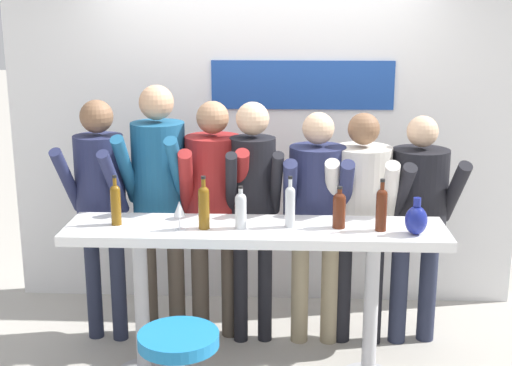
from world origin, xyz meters
The scene contains 17 objects.
back_wall centered at (0.00, 1.30, 1.26)m, with size 3.89×0.12×2.51m.
tasting_table centered at (0.00, 0.00, 0.83)m, with size 2.29×0.50×1.00m.
person_far_left centered at (-1.07, 0.49, 1.06)m, with size 0.44×0.55×1.69m.
person_left centered at (-0.68, 0.56, 1.11)m, with size 0.46×0.58×1.78m.
person_center_left centered at (-0.31, 0.56, 1.03)m, with size 0.49×0.58×1.68m.
person_center centered at (-0.04, 0.50, 1.06)m, with size 0.40×0.52×1.68m.
person_center_right centered at (0.39, 0.51, 0.99)m, with size 0.45×0.53×1.62m.
person_right centered at (0.68, 0.52, 0.99)m, with size 0.50×0.57×1.61m.
person_far_right centered at (1.07, 0.55, 0.98)m, with size 0.51×0.59×1.59m.
wine_bottle_0 centered at (-0.84, 0.00, 1.14)m, with size 0.06×0.06×0.31m.
wine_bottle_1 centered at (0.50, 0.00, 1.12)m, with size 0.08×0.08×0.25m.
wine_bottle_2 centered at (0.74, -0.04, 1.14)m, with size 0.07×0.07×0.31m.
wine_bottle_3 centered at (0.21, 0.00, 1.14)m, with size 0.06×0.06×0.31m.
wine_bottle_4 centered at (-0.09, -0.04, 1.12)m, with size 0.07×0.07×0.26m.
wine_bottle_5 centered at (-0.30, -0.05, 1.15)m, with size 0.07×0.07×0.32m.
wine_glass_0 centered at (-0.44, -0.09, 1.13)m, with size 0.07×0.07×0.18m.
decorative_vase centered at (0.93, -0.11, 1.09)m, with size 0.13×0.13×0.22m.
Camera 1 is at (0.19, -4.06, 2.32)m, focal length 50.00 mm.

